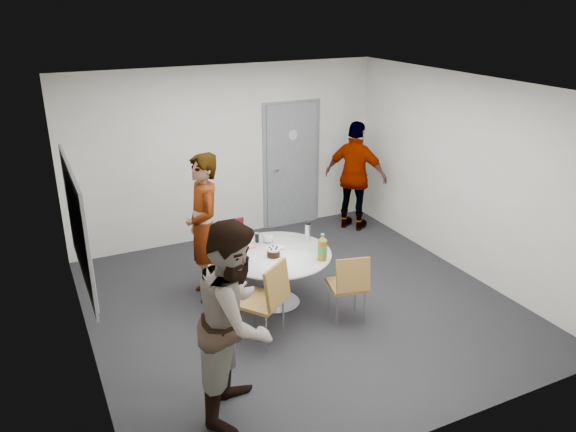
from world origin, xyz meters
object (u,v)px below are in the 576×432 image
chair_near_left (267,295)px  chair_near_right (350,282)px  person_left (236,319)px  person_right (356,176)px  door (292,165)px  whiteboard (77,224)px  table (280,259)px  chair_far (234,244)px  person_main (204,228)px

chair_near_left → chair_near_right: (1.03, -0.02, -0.07)m
person_left → person_right: person_left is taller
door → whiteboard: (-3.56, -2.28, 0.42)m
whiteboard → person_right: size_ratio=1.06×
table → chair_near_right: table is taller
chair_near_left → table: bearing=20.2°
table → person_right: size_ratio=0.75×
table → person_left: person_left is taller
door → chair_near_right: door is taller
door → table: size_ratio=1.58×
table → chair_near_right: (0.55, -0.75, -0.08)m
door → person_left: 4.64m
table → person_right: bearing=38.5°
table → chair_far: table is taller
chair_near_right → person_main: (-1.30, 1.34, 0.41)m
person_left → person_main: bearing=25.0°
chair_near_left → chair_far: chair_near_left is taller
chair_near_right → chair_far: (-0.80, 1.67, -0.03)m
door → chair_near_right: size_ratio=2.42×
table → person_left: (-1.15, -1.57, 0.33)m
chair_near_right → person_right: person_right is taller
chair_near_left → chair_far: (0.23, 1.64, -0.10)m
person_main → person_right: 3.14m
table → person_left: 1.98m
table → person_right: person_right is taller
chair_near_right → chair_far: 1.85m
chair_near_left → person_main: (-0.27, 1.32, 0.35)m
whiteboard → chair_near_left: whiteboard is taller
chair_far → person_left: person_left is taller
door → chair_near_right: (-0.77, -3.10, -0.49)m
door → whiteboard: bearing=-147.3°
whiteboard → person_left: whiteboard is taller
table → door: bearing=60.7°
chair_far → person_right: size_ratio=0.46×
chair_near_right → chair_far: size_ratio=1.06×
table → chair_far: bearing=105.4°
chair_far → person_left: size_ratio=0.44×
whiteboard → chair_near_left: 2.11m
person_right → chair_near_right: bearing=110.2°
chair_far → person_right: 2.58m
chair_near_right → person_main: 1.91m
whiteboard → chair_near_right: bearing=-16.4°
person_main → door: bearing=133.2°
person_main → whiteboard: bearing=-68.1°
person_right → chair_near_left: bearing=96.2°
table → person_main: size_ratio=0.71×
chair_near_right → person_left: 1.93m
chair_far → chair_near_right: bearing=110.2°
chair_far → person_right: person_right is taller
chair_near_right → person_main: person_main is taller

